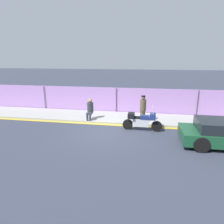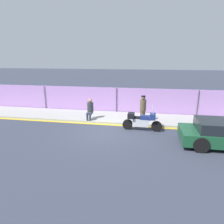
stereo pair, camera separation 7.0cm
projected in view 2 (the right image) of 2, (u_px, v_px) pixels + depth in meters
ground_plane at (106, 131)px, 11.42m from camera, size 120.00×120.00×0.00m
sidewalk at (113, 117)px, 13.83m from camera, size 42.58×2.64×0.14m
curb_paint_stripe at (109, 125)px, 12.51m from camera, size 42.58×0.18×0.01m
storefront_fence at (116, 101)px, 14.93m from camera, size 40.45×0.17×1.93m
motorcycle at (142, 121)px, 11.43m from camera, size 2.26×0.54×1.47m
officer_standing at (143, 109)px, 12.49m from camera, size 0.39×0.39×1.67m
person_seated_on_curb at (90, 108)px, 13.05m from camera, size 0.40×0.70×1.36m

